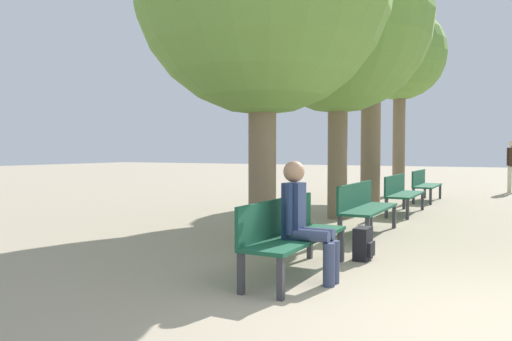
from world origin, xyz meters
The scene contains 11 objects.
ground_plane centered at (0.00, 0.00, 0.00)m, with size 80.00×80.00×0.00m, color tan.
bench_row_0 centered at (-2.10, 0.77, 0.49)m, with size 0.50×1.86×0.83m.
bench_row_1 centered at (-2.10, 3.75, 0.49)m, with size 0.50×1.86×0.83m.
bench_row_2 centered at (-2.10, 6.74, 0.49)m, with size 0.50×1.86×0.83m.
bench_row_3 centered at (-2.10, 9.73, 0.49)m, with size 0.50×1.86×0.83m.
tree_row_1 centered at (-3.09, 5.39, 3.92)m, with size 3.67×3.67×5.78m.
tree_row_2 centered at (-3.09, 7.94, 4.09)m, with size 2.29×2.29×5.39m.
tree_row_3 centered at (-3.09, 11.27, 4.21)m, with size 2.74×2.74×5.63m.
person_seated centered at (-1.87, 0.60, 0.67)m, with size 0.59×0.33×1.26m.
backpack centered at (-1.59, 1.89, 0.20)m, with size 0.22×0.32×0.41m.
pedestrian_near centered at (-0.02, 13.87, 0.97)m, with size 0.34×0.26×1.69m.
Camera 1 is at (0.08, -4.20, 1.37)m, focal length 35.00 mm.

